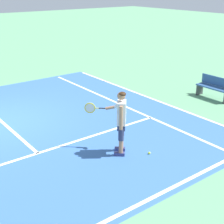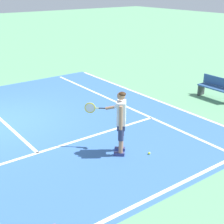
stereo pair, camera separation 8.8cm
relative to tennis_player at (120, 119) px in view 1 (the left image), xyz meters
name	(u,v)px [view 1 (the left image)]	position (x,y,z in m)	size (l,w,h in m)	color
ground_plane	(2,122)	(-1.77, 3.99, -0.99)	(80.00, 80.00, 0.00)	#609E70
court_inner_surface	(15,133)	(-1.77, 2.87, -0.99)	(10.98, 10.06, 0.00)	#3866A8
line_baseline	(112,218)	(-1.77, -1.96, -0.99)	(10.98, 0.10, 0.01)	white
line_service	(38,153)	(-1.77, 1.30, -0.99)	(8.23, 0.10, 0.01)	white
line_singles_right	(121,105)	(2.35, 2.87, -0.99)	(0.10, 9.66, 0.01)	white
line_doubles_right	(148,97)	(3.72, 2.87, -0.99)	(0.10, 9.66, 0.01)	white
tennis_player	(120,119)	(0.00, 0.00, 0.00)	(0.78, 1.14, 1.71)	navy
tennis_ball_near_feet	(149,153)	(0.57, -0.53, -0.96)	(0.07, 0.07, 0.07)	#CCE02D
courtside_bench	(214,87)	(5.67, 1.26, -0.54)	(0.40, 1.40, 0.85)	#2D5184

